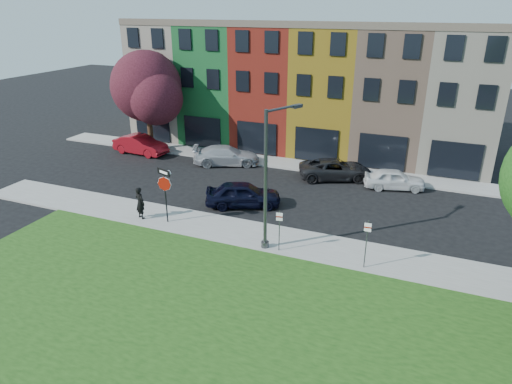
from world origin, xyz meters
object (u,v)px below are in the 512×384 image
at_px(sedan_near, 243,194).
at_px(man, 140,203).
at_px(street_lamp, 269,181).
at_px(stop_sign, 165,185).

bearing_deg(sedan_near, man, 107.30).
relative_size(sedan_near, street_lamp, 0.70).
relative_size(man, sedan_near, 0.38).
distance_m(sedan_near, street_lamp, 6.15).
bearing_deg(man, stop_sign, -154.98).
height_order(man, street_lamp, street_lamp).
bearing_deg(street_lamp, man, -157.35).
relative_size(stop_sign, sedan_near, 0.64).
xyz_separation_m(stop_sign, man, (-1.67, -0.15, -1.31)).
distance_m(stop_sign, sedan_near, 5.17).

